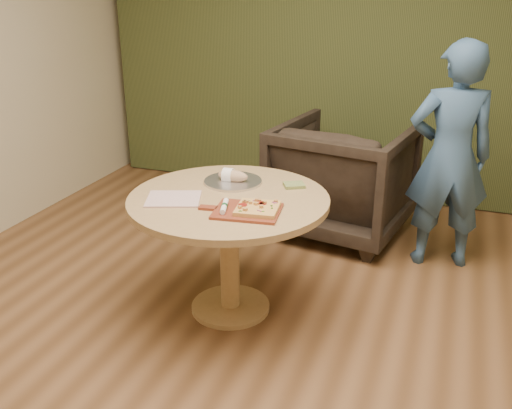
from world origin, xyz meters
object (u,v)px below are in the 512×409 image
object	(u,v)px
serving_tray	(233,181)
pedestal_table	(229,219)
pizza_paddle	(245,211)
person_standing	(450,157)
armchair	(343,173)
flatbread_pizza	(257,208)
cutlery_roll	(224,206)
bread_roll	(232,176)

from	to	relation	value
serving_tray	pedestal_table	bearing A→B (deg)	-73.98
pizza_paddle	person_standing	world-z (taller)	person_standing
armchair	person_standing	distance (m)	0.87
armchair	person_standing	bearing A→B (deg)	169.96
armchair	pedestal_table	bearing A→B (deg)	83.90
pizza_paddle	person_standing	xyz separation A→B (m)	(0.99, 1.29, 0.03)
flatbread_pizza	cutlery_roll	size ratio (longest dim) A/B	1.26
pizza_paddle	flatbread_pizza	xyz separation A→B (m)	(0.06, 0.02, 0.02)
flatbread_pizza	person_standing	bearing A→B (deg)	53.94
serving_tray	bread_roll	bearing A→B (deg)	180.00
flatbread_pizza	bread_roll	world-z (taller)	bread_roll
cutlery_roll	serving_tray	bearing A→B (deg)	90.07
armchair	flatbread_pizza	bearing A→B (deg)	94.04
pedestal_table	armchair	world-z (taller)	armchair
pedestal_table	serving_tray	bearing A→B (deg)	106.02
serving_tray	armchair	distance (m)	1.27
serving_tray	person_standing	distance (m)	1.51
cutlery_roll	bread_roll	xyz separation A→B (m)	(-0.14, 0.44, 0.01)
cutlery_roll	person_standing	xyz separation A→B (m)	(1.10, 1.31, 0.01)
pizza_paddle	bread_roll	bearing A→B (deg)	113.37
armchair	person_standing	xyz separation A→B (m)	(0.77, -0.28, 0.29)
cutlery_roll	armchair	distance (m)	1.65
pizza_paddle	armchair	size ratio (longest dim) A/B	0.47
pizza_paddle	serving_tray	size ratio (longest dim) A/B	1.30
pizza_paddle	cutlery_roll	bearing A→B (deg)	-174.53
serving_tray	armchair	size ratio (longest dim) A/B	0.36
pedestal_table	armchair	xyz separation A→B (m)	(0.39, 1.38, -0.11)
pedestal_table	bread_roll	world-z (taller)	bread_roll
flatbread_pizza	armchair	size ratio (longest dim) A/B	0.25
pedestal_table	pizza_paddle	xyz separation A→B (m)	(0.17, -0.18, 0.15)
cutlery_roll	bread_roll	distance (m)	0.46
pedestal_table	person_standing	xyz separation A→B (m)	(1.16, 1.10, 0.18)
flatbread_pizza	pizza_paddle	bearing A→B (deg)	-165.75
serving_tray	armchair	xyz separation A→B (m)	(0.46, 1.15, -0.26)
armchair	person_standing	size ratio (longest dim) A/B	0.63
pedestal_table	pizza_paddle	size ratio (longest dim) A/B	2.52
bread_roll	cutlery_roll	bearing A→B (deg)	-72.52
flatbread_pizza	armchair	world-z (taller)	armchair
pedestal_table	person_standing	world-z (taller)	person_standing
bread_roll	person_standing	xyz separation A→B (m)	(1.24, 0.87, -0.01)
pedestal_table	cutlery_roll	xyz separation A→B (m)	(0.06, -0.21, 0.17)
flatbread_pizza	bread_roll	xyz separation A→B (m)	(-0.31, 0.40, 0.02)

